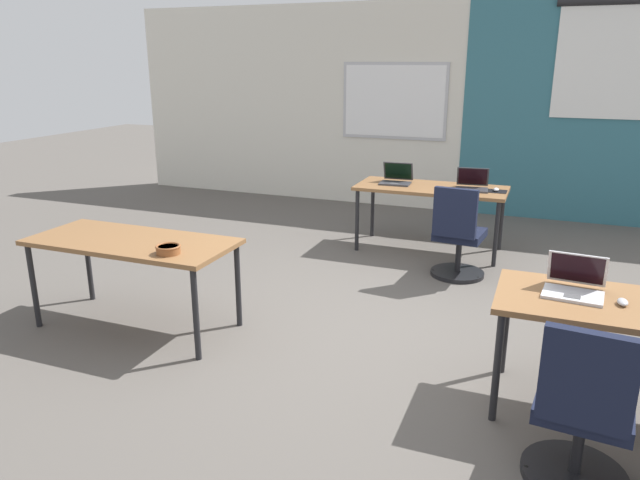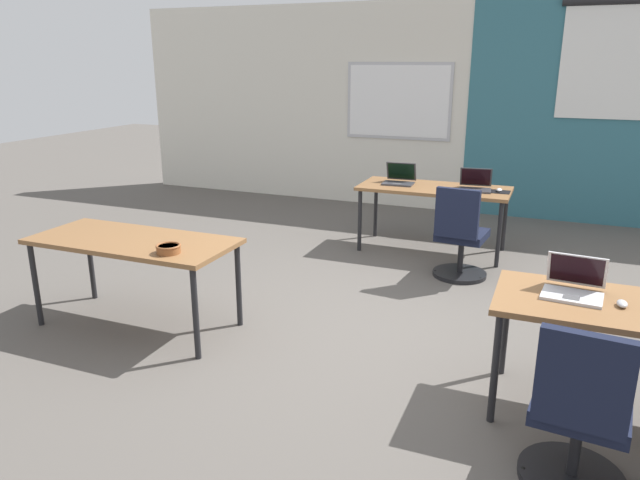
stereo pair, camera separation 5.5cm
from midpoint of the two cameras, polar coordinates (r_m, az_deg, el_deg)
name	(u,v)px [view 1 (the left image)]	position (r m, az deg, el deg)	size (l,w,h in m)	color
ground_plane	(371,330)	(4.71, 4.65, -8.65)	(24.00, 24.00, 0.00)	#56514C
back_wall_assembly	(466,108)	(8.38, 13.71, 12.26)	(10.00, 0.27, 2.80)	silver
desk_near_left	(132,247)	(4.76, -18.00, -0.65)	(1.60, 0.70, 0.72)	brown
desk_far_center	(431,192)	(6.54, 10.43, 4.58)	(1.60, 0.70, 0.72)	brown
laptop_near_right_inner	(574,285)	(3.77, 22.96, -4.07)	(0.36, 0.34, 0.23)	silver
mouse_near_right_inner	(623,302)	(3.72, 26.81, -5.37)	(0.06, 0.10, 0.03)	#B2B2B7
chair_near_right_inner	(582,421)	(3.21, 23.48, -15.72)	(0.52, 0.56, 0.92)	black
laptop_far_right	(472,185)	(6.46, 14.23, 5.17)	(0.36, 0.36, 0.22)	#333338
mousepad_far_right	(496,191)	(6.44, 16.40, 4.54)	(0.22, 0.19, 0.00)	black
mouse_far_right	(496,189)	(6.44, 16.41, 4.71)	(0.06, 0.10, 0.03)	silver
chair_far_right	(458,240)	(5.80, 12.89, -0.04)	(0.52, 0.56, 0.92)	black
laptop_far_left	(396,179)	(6.64, 7.13, 5.87)	(0.35, 0.33, 0.22)	#333338
snack_bowl	(168,249)	(4.31, -14.80, -0.84)	(0.18, 0.18, 0.06)	brown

